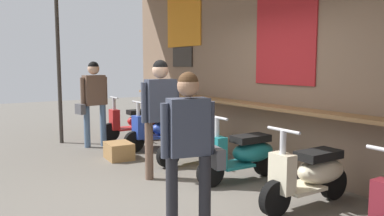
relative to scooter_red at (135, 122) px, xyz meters
name	(u,v)px	position (x,y,z in m)	size (l,w,h in m)	color
ground_plane	(179,194)	(3.68, -1.08, -0.39)	(27.51, 27.51, 0.00)	#605B54
market_stall_facade	(283,45)	(3.68, 0.75, 1.57)	(9.82, 2.68, 3.48)	#7F6651
scooter_red	(135,122)	(0.00, 0.00, 0.00)	(0.46, 1.40, 0.97)	red
scooter_blue	(161,129)	(1.19, 0.00, 0.00)	(0.46, 1.40, 0.97)	#233D9E
scooter_yellow	(196,140)	(2.46, 0.00, 0.00)	(0.50, 1.40, 0.97)	gold
scooter_teal	(244,154)	(3.69, 0.00, 0.00)	(0.46, 1.40, 0.97)	#197075
scooter_cream	(311,174)	(4.88, 0.00, 0.00)	(0.46, 1.40, 0.97)	beige
shopper_with_handbag	(190,137)	(4.70, -1.58, 0.57)	(0.34, 0.65, 1.60)	#232328
shopper_browsing	(161,106)	(2.98, -0.97, 0.69)	(0.28, 0.58, 1.73)	brown
shopper_passing	(94,95)	(0.32, -1.04, 0.67)	(0.34, 0.67, 1.72)	slate
merchandise_crate	(119,151)	(1.54, -1.03, -0.24)	(0.52, 0.42, 0.29)	olive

